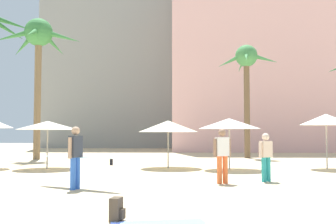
# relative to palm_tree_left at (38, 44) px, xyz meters

# --- Properties ---
(hotel_pink) EXTENTS (18.80, 11.03, 17.48)m
(hotel_pink) POSITION_rel_palm_tree_left_xyz_m (17.39, 15.01, 1.55)
(hotel_pink) COLOR beige
(hotel_pink) RESTS_ON ground
(hotel_tower_gray) EXTENTS (15.04, 8.28, 25.04)m
(hotel_tower_gray) POSITION_rel_palm_tree_left_xyz_m (0.16, 23.23, 5.34)
(hotel_tower_gray) COLOR gray
(hotel_tower_gray) RESTS_ON ground
(palm_tree_left) EXTENTS (5.15, 5.18, 8.79)m
(palm_tree_left) POSITION_rel_palm_tree_left_xyz_m (0.00, 0.00, 0.00)
(palm_tree_left) COLOR brown
(palm_tree_left) RESTS_ON ground
(palm_tree_center) EXTENTS (4.02, 4.02, 7.45)m
(palm_tree_center) POSITION_rel_palm_tree_left_xyz_m (13.20, 2.11, -1.20)
(palm_tree_center) COLOR brown
(palm_tree_center) RESTS_ON ground
(cafe_umbrella_1) EXTENTS (2.74, 2.74, 2.26)m
(cafe_umbrella_1) POSITION_rel_palm_tree_left_xyz_m (11.17, -6.35, -5.15)
(cafe_umbrella_1) COLOR gray
(cafe_umbrella_1) RESTS_ON ground
(cafe_umbrella_2) EXTENTS (2.78, 2.78, 2.16)m
(cafe_umbrella_2) POSITION_rel_palm_tree_left_xyz_m (2.95, -6.30, -5.22)
(cafe_umbrella_2) COLOR gray
(cafe_umbrella_2) RESTS_ON ground
(cafe_umbrella_3) EXTENTS (2.79, 2.79, 2.19)m
(cafe_umbrella_3) POSITION_rel_palm_tree_left_xyz_m (8.42, -5.67, -5.26)
(cafe_umbrella_3) COLOR gray
(cafe_umbrella_3) RESTS_ON ground
(cafe_umbrella_4) EXTENTS (2.33, 2.33, 2.48)m
(cafe_umbrella_4) POSITION_rel_palm_tree_left_xyz_m (15.57, -5.86, -4.96)
(cafe_umbrella_4) COLOR gray
(cafe_umbrella_4) RESTS_ON ground
(backpack) EXTENTS (0.27, 0.32, 0.42)m
(backpack) POSITION_rel_palm_tree_left_xyz_m (8.04, -16.87, -6.98)
(backpack) COLOR #443729
(backpack) RESTS_ON ground
(person_far_left) EXTENTS (2.90, 1.77, 1.79)m
(person_far_left) POSITION_rel_palm_tree_left_xyz_m (6.13, -12.78, -6.23)
(person_far_left) COLOR blue
(person_far_left) RESTS_ON ground
(person_mid_left) EXTENTS (0.60, 0.34, 1.73)m
(person_mid_left) POSITION_rel_palm_tree_left_xyz_m (10.43, -11.36, -6.23)
(person_mid_left) COLOR orange
(person_mid_left) RESTS_ON ground
(person_near_left) EXTENTS (0.55, 0.43, 1.60)m
(person_near_left) POSITION_rel_palm_tree_left_xyz_m (11.92, -10.77, -6.31)
(person_near_left) COLOR teal
(person_near_left) RESTS_ON ground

